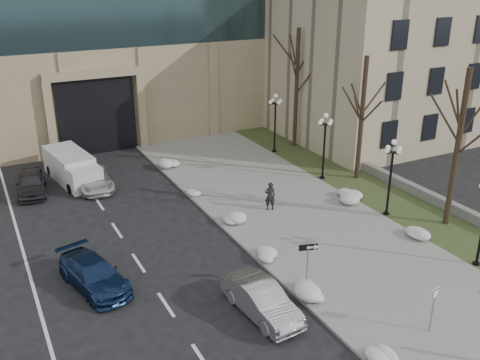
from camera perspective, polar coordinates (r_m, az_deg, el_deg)
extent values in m
cube|color=gray|center=(31.36, 6.93, -4.38)|extent=(9.00, 40.00, 0.12)
cube|color=gray|center=(29.28, -0.43, -6.19)|extent=(0.30, 40.00, 0.14)
cube|color=#354221|center=(35.16, 15.76, -2.09)|extent=(4.00, 40.00, 0.10)
cube|color=slate|center=(37.67, 16.02, 0.00)|extent=(0.50, 30.00, 0.70)
cube|color=tan|center=(53.06, -15.57, 10.42)|extent=(40.00, 20.00, 8.00)
cube|color=black|center=(44.27, -15.35, 6.93)|extent=(6.00, 2.50, 6.00)
cube|color=tan|center=(42.23, -15.37, 10.83)|extent=(7.50, 0.60, 0.60)
cube|color=tan|center=(42.37, -19.54, 5.79)|extent=(0.60, 0.60, 6.00)
cube|color=tan|center=(43.79, -10.46, 7.19)|extent=(0.60, 0.60, 6.00)
cube|color=#BBA98C|center=(51.35, 15.90, 12.30)|extent=(22.00, 18.00, 12.00)
cube|color=black|center=(40.34, 15.57, 4.74)|extent=(1.40, 0.25, 2.00)
cube|color=black|center=(43.09, 19.53, 5.35)|extent=(1.40, 0.25, 2.00)
cube|color=black|center=(46.03, 23.00, 5.87)|extent=(1.40, 0.25, 2.00)
cube|color=black|center=(39.50, 16.08, 9.59)|extent=(1.40, 0.25, 2.00)
cube|color=black|center=(42.31, 20.13, 9.89)|extent=(1.40, 0.25, 2.00)
cube|color=black|center=(45.29, 23.66, 10.12)|extent=(1.40, 0.25, 2.00)
cube|color=black|center=(38.95, 16.63, 14.61)|extent=(1.40, 0.25, 2.00)
cube|color=black|center=(41.80, 20.76, 14.57)|extent=(1.40, 0.25, 2.00)
imported|color=#999CA0|center=(23.18, 2.31, -12.66)|extent=(1.91, 4.47, 1.43)
imported|color=navy|center=(25.81, -15.32, -9.68)|extent=(2.94, 5.00, 1.36)
imported|color=silver|center=(36.87, -15.34, 0.08)|extent=(2.39, 4.74, 1.29)
imported|color=#303135|center=(37.28, -21.39, -0.28)|extent=(2.29, 4.51, 1.47)
imported|color=black|center=(32.13, 3.22, -1.72)|extent=(0.75, 0.62, 1.77)
cube|color=silver|center=(39.01, -17.75, 1.54)|extent=(2.83, 5.12, 1.94)
cube|color=silver|center=(36.43, -16.22, 0.12)|extent=(2.25, 1.84, 1.55)
cylinder|color=black|center=(36.52, -17.66, -0.90)|extent=(0.34, 0.71, 0.68)
cylinder|color=black|center=(37.09, -14.84, -0.23)|extent=(0.34, 0.71, 0.68)
cylinder|color=black|center=(40.28, -19.62, 0.98)|extent=(0.34, 0.71, 0.68)
cylinder|color=black|center=(40.80, -17.04, 1.56)|extent=(0.34, 0.71, 0.68)
cylinder|color=slate|center=(24.53, 7.17, -9.38)|extent=(0.05, 0.05, 2.38)
cube|color=black|center=(23.98, 7.30, -7.14)|extent=(0.84, 0.29, 0.29)
cube|color=white|center=(24.00, 7.63, -7.13)|extent=(0.40, 0.13, 0.11)
cone|color=white|center=(24.06, 8.15, -7.08)|extent=(0.26, 0.29, 0.24)
cylinder|color=slate|center=(23.23, 19.82, -13.06)|extent=(0.06, 0.06, 2.10)
cube|color=white|center=(22.77, 20.10, -11.28)|extent=(0.46, 0.10, 0.46)
cube|color=black|center=(22.76, 20.15, -11.31)|extent=(0.40, 0.07, 0.40)
cube|color=white|center=(22.75, 20.16, -11.31)|extent=(0.34, 0.06, 0.34)
ellipsoid|color=silver|center=(21.66, 14.52, -17.70)|extent=(1.10, 1.60, 0.36)
ellipsoid|color=silver|center=(24.64, 7.81, -11.71)|extent=(1.10, 1.60, 0.36)
ellipsoid|color=silver|center=(27.27, 2.94, -7.95)|extent=(1.10, 1.60, 0.36)
ellipsoid|color=silver|center=(30.55, -0.98, -4.44)|extent=(1.10, 1.60, 0.36)
ellipsoid|color=silver|center=(34.52, -4.90, -1.31)|extent=(1.10, 1.60, 0.36)
ellipsoid|color=silver|center=(39.16, -7.41, 1.46)|extent=(1.10, 1.60, 0.36)
ellipsoid|color=silver|center=(30.51, 18.06, -5.66)|extent=(1.10, 1.60, 0.36)
ellipsoid|color=silver|center=(34.32, 11.67, -1.85)|extent=(1.10, 1.60, 0.36)
cylinder|color=black|center=(29.26, 23.87, -8.21)|extent=(0.36, 0.36, 0.20)
cylinder|color=black|center=(33.07, 15.33, -3.51)|extent=(0.36, 0.36, 0.20)
cylinder|color=black|center=(32.33, 15.66, -0.47)|extent=(0.14, 0.14, 4.00)
cylinder|color=black|center=(31.65, 16.02, 2.88)|extent=(0.10, 0.90, 0.10)
cylinder|color=black|center=(31.65, 16.02, 2.88)|extent=(0.90, 0.10, 0.10)
sphere|color=silver|center=(31.47, 16.14, 3.91)|extent=(0.32, 0.32, 0.32)
sphere|color=silver|center=(31.90, 16.65, 3.25)|extent=(0.28, 0.28, 0.28)
sphere|color=silver|center=(31.31, 15.45, 3.03)|extent=(0.28, 0.28, 0.28)
sphere|color=silver|center=(31.91, 15.51, 3.38)|extent=(0.28, 0.28, 0.28)
sphere|color=silver|center=(31.30, 16.61, 2.90)|extent=(0.28, 0.28, 0.28)
cylinder|color=black|center=(37.63, 8.76, 0.19)|extent=(0.36, 0.36, 0.20)
cylinder|color=black|center=(36.98, 8.93, 2.93)|extent=(0.14, 0.14, 4.00)
cylinder|color=black|center=(36.38, 9.11, 5.91)|extent=(0.10, 0.90, 0.10)
cylinder|color=black|center=(36.38, 9.11, 5.91)|extent=(0.90, 0.10, 0.10)
sphere|color=silver|center=(36.23, 9.17, 6.82)|extent=(0.32, 0.32, 0.32)
sphere|color=silver|center=(36.60, 9.70, 6.21)|extent=(0.28, 0.28, 0.28)
sphere|color=silver|center=(36.08, 8.54, 6.06)|extent=(0.28, 0.28, 0.28)
sphere|color=silver|center=(36.69, 8.71, 6.31)|extent=(0.28, 0.28, 0.28)
sphere|color=silver|center=(36.00, 9.55, 5.96)|extent=(0.28, 0.28, 0.28)
cylinder|color=black|center=(42.69, 3.68, 3.06)|extent=(0.36, 0.36, 0.20)
cylinder|color=black|center=(42.12, 3.74, 5.51)|extent=(0.14, 0.14, 4.00)
cylinder|color=black|center=(41.60, 3.81, 8.15)|extent=(0.10, 0.90, 0.10)
cylinder|color=black|center=(41.60, 3.81, 8.15)|extent=(0.90, 0.10, 0.10)
sphere|color=silver|center=(41.46, 3.83, 8.96)|extent=(0.32, 0.32, 0.32)
sphere|color=silver|center=(41.79, 4.35, 8.41)|extent=(0.28, 0.28, 0.28)
sphere|color=silver|center=(41.34, 3.28, 8.29)|extent=(0.28, 0.28, 0.28)
sphere|color=silver|center=(41.94, 3.50, 8.48)|extent=(0.28, 0.28, 0.28)
sphere|color=silver|center=(41.19, 4.14, 8.22)|extent=(0.28, 0.28, 0.28)
cylinder|color=black|center=(31.43, 22.14, 2.93)|extent=(0.32, 0.32, 9.00)
cylinder|color=black|center=(36.89, 12.83, 6.26)|extent=(0.32, 0.32, 8.50)
cylinder|color=black|center=(42.99, 6.04, 9.56)|extent=(0.32, 0.32, 9.50)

